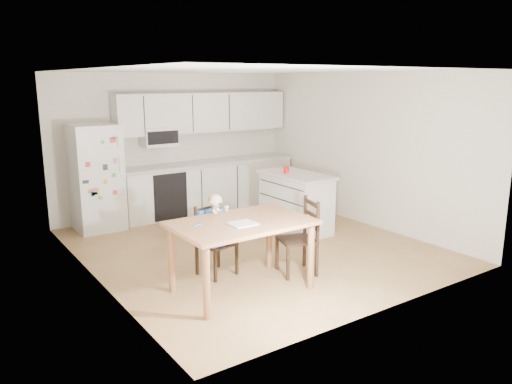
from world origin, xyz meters
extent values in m
cube|color=olive|center=(0.00, 0.00, -0.01)|extent=(4.50, 5.00, 0.01)
cube|color=beige|center=(0.00, 2.50, 1.25)|extent=(4.50, 0.02, 2.50)
cube|color=beige|center=(-2.25, 0.00, 1.25)|extent=(0.02, 5.00, 2.50)
cube|color=beige|center=(2.25, 0.00, 1.25)|extent=(0.02, 5.00, 2.50)
cube|color=white|center=(0.00, 0.00, 2.50)|extent=(4.50, 5.00, 0.01)
cube|color=silver|center=(-1.55, 2.15, 0.85)|extent=(0.72, 0.70, 1.70)
cube|color=silver|center=(0.53, 2.20, 0.43)|extent=(3.34, 0.60, 0.86)
cube|color=beige|center=(0.53, 2.19, 0.89)|extent=(3.37, 0.62, 0.05)
cube|color=black|center=(-0.39, 1.89, 0.43)|extent=(0.60, 0.02, 0.80)
cube|color=silver|center=(0.53, 2.33, 1.80)|extent=(3.34, 0.34, 0.70)
cube|color=silver|center=(-0.39, 2.30, 1.42)|extent=(0.60, 0.38, 0.33)
cube|color=silver|center=(1.04, 0.28, 0.44)|extent=(0.60, 1.20, 0.88)
cube|color=beige|center=(1.04, 0.28, 0.91)|extent=(0.66, 1.26, 0.05)
cylinder|color=red|center=(0.92, 0.38, 0.99)|extent=(0.09, 0.09, 0.11)
cube|color=brown|center=(-0.96, -1.22, 0.81)|extent=(1.55, 0.99, 0.04)
cylinder|color=brown|center=(-1.65, -1.63, 0.39)|extent=(0.08, 0.08, 0.78)
cylinder|color=brown|center=(-1.65, -0.81, 0.39)|extent=(0.08, 0.08, 0.78)
cylinder|color=brown|center=(-0.28, -1.63, 0.39)|extent=(0.08, 0.08, 0.78)
cylinder|color=brown|center=(-0.28, -0.81, 0.39)|extent=(0.08, 0.08, 0.78)
cube|color=#ADAEB2|center=(-1.02, -1.33, 0.83)|extent=(0.29, 0.25, 0.01)
cylinder|color=blue|center=(-1.46, -1.11, 0.84)|extent=(0.12, 0.06, 0.02)
cube|color=black|center=(-0.96, -0.65, 0.40)|extent=(0.45, 0.45, 0.03)
cube|color=black|center=(-1.10, -0.85, 0.19)|extent=(0.04, 0.04, 0.39)
cube|color=black|center=(-1.17, -0.51, 0.19)|extent=(0.04, 0.04, 0.39)
cube|color=black|center=(-0.76, -0.79, 0.19)|extent=(0.04, 0.04, 0.39)
cube|color=black|center=(-0.82, -0.44, 0.19)|extent=(0.04, 0.04, 0.39)
cube|color=black|center=(-1.00, -0.48, 0.64)|extent=(0.39, 0.10, 0.46)
cube|color=blue|center=(-0.96, -0.65, 0.46)|extent=(0.40, 0.37, 0.09)
cube|color=blue|center=(-0.99, -0.52, 0.66)|extent=(0.35, 0.12, 0.31)
cube|color=#5269E9|center=(-0.96, -0.67, 0.51)|extent=(0.31, 0.28, 0.01)
cube|color=#1E4AAB|center=(-0.96, -0.64, 0.72)|extent=(0.22, 0.16, 0.24)
cube|color=red|center=(-0.95, -0.70, 0.71)|extent=(0.17, 0.04, 0.18)
sphere|color=beige|center=(-0.96, -0.65, 0.95)|extent=(0.18, 0.18, 0.16)
ellipsoid|color=olive|center=(-0.96, -0.65, 0.96)|extent=(0.18, 0.17, 0.13)
cube|color=black|center=(-0.11, -1.17, 0.43)|extent=(0.52, 0.52, 0.03)
cube|color=black|center=(-0.24, -0.93, 0.21)|extent=(0.04, 0.04, 0.42)
cube|color=black|center=(0.12, -1.04, 0.21)|extent=(0.04, 0.04, 0.42)
cube|color=black|center=(-0.35, -1.30, 0.21)|extent=(0.04, 0.04, 0.42)
cube|color=black|center=(0.02, -1.40, 0.21)|extent=(0.04, 0.04, 0.42)
cube|color=black|center=(0.07, -1.22, 0.70)|extent=(0.15, 0.41, 0.50)
camera|label=1|loc=(-3.88, -5.75, 2.38)|focal=35.00mm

